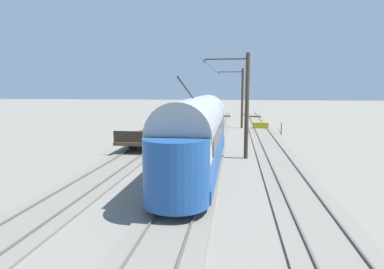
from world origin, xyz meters
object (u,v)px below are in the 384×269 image
(switch_stand, at_px, (281,128))
(track_end_bumper, at_px, (261,126))
(catenary_pole_mid_near, at_px, (246,104))
(vintage_streetcar, at_px, (198,133))
(catenary_pole_foreground, at_px, (242,97))
(flatcar_adjacent, at_px, (154,133))

(switch_stand, height_order, track_end_bumper, switch_stand)
(catenary_pole_mid_near, height_order, track_end_bumper, catenary_pole_mid_near)
(vintage_streetcar, bearing_deg, catenary_pole_foreground, -97.58)
(switch_stand, bearing_deg, vintage_streetcar, 66.65)
(catenary_pole_foreground, height_order, catenary_pole_mid_near, same)
(catenary_pole_mid_near, bearing_deg, catenary_pole_foreground, -90.00)
(vintage_streetcar, height_order, track_end_bumper, vintage_streetcar)
(vintage_streetcar, distance_m, catenary_pole_mid_near, 4.95)
(flatcar_adjacent, xyz_separation_m, track_end_bumper, (-10.21, -10.88, -0.46))
(flatcar_adjacent, xyz_separation_m, catenary_pole_foreground, (-7.92, -11.57, 2.89))
(flatcar_adjacent, height_order, switch_stand, flatcar_adjacent)
(catenary_pole_foreground, distance_m, track_end_bumper, 4.11)
(vintage_streetcar, height_order, flatcar_adjacent, vintage_streetcar)
(flatcar_adjacent, relative_size, track_end_bumper, 7.08)
(catenary_pole_foreground, height_order, track_end_bumper, catenary_pole_foreground)
(catenary_pole_foreground, xyz_separation_m, track_end_bumper, (-2.29, 0.68, -3.35))
(switch_stand, bearing_deg, catenary_pole_foreground, -52.00)
(switch_stand, bearing_deg, catenary_pole_mid_near, 71.50)
(flatcar_adjacent, relative_size, switch_stand, 10.32)
(vintage_streetcar, xyz_separation_m, flatcar_adjacent, (5.10, -9.58, -1.39))
(catenary_pole_mid_near, bearing_deg, flatcar_adjacent, -36.20)
(vintage_streetcar, relative_size, flatcar_adjacent, 1.27)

